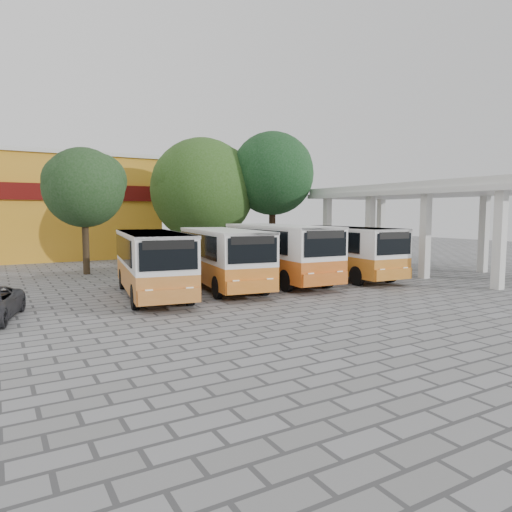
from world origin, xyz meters
TOP-DOWN VIEW (x-y plane):
  - ground at (0.00, 0.00)m, footprint 90.00×90.00m
  - terminal_shelter at (10.50, 4.00)m, footprint 6.80×15.80m
  - shophouse_block at (-11.00, 25.99)m, footprint 20.40×10.40m
  - bus_far_left at (-7.11, 3.88)m, footprint 3.51×8.12m
  - bus_centre_left at (-3.46, 4.34)m, footprint 3.51×8.21m
  - bus_centre_right at (-0.08, 4.60)m, footprint 3.01×8.51m
  - bus_far_right at (3.97, 4.21)m, footprint 2.84×8.08m
  - tree_left at (-8.28, 13.08)m, footprint 4.92×4.69m
  - tree_middle at (0.45, 15.71)m, footprint 7.93×7.55m
  - tree_right at (4.95, 13.27)m, footprint 6.38×6.08m

SIDE VIEW (x-z plane):
  - ground at x=0.00m, z-range 0.00..0.00m
  - bus_far_left at x=-7.11m, z-range 0.22..3.05m
  - bus_centre_left at x=-3.46m, z-range 0.23..3.08m
  - bus_far_right at x=3.97m, z-range 0.23..3.10m
  - bus_centre_right at x=-0.08m, z-range 0.24..3.26m
  - shophouse_block at x=-11.00m, z-range 0.01..8.31m
  - terminal_shelter at x=10.50m, z-range 2.21..7.61m
  - tree_left at x=-8.28m, z-range 1.55..9.04m
  - tree_middle at x=0.45m, z-range 1.03..10.15m
  - tree_right at x=4.95m, z-range 1.94..11.52m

